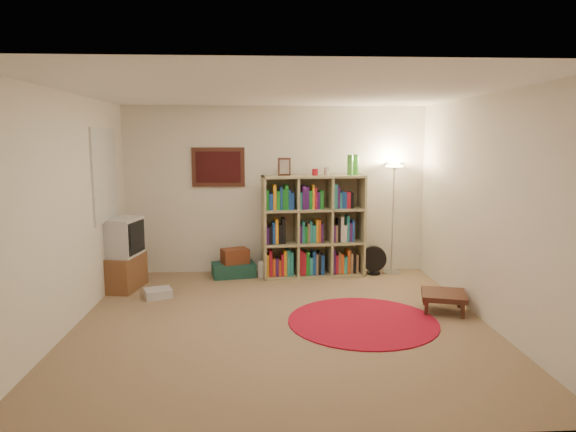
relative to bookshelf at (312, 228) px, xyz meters
name	(u,v)px	position (x,y,z in m)	size (l,w,h in m)	color
room	(276,209)	(-0.58, -1.91, 0.54)	(4.54, 4.54, 2.54)	#876C4F
bookshelf	(312,228)	(0.00, 0.00, 0.00)	(1.52, 0.57, 1.79)	#999066
floor_lamp	(394,182)	(1.22, 0.07, 0.67)	(0.41, 0.41, 1.67)	white
floor_fan	(374,260)	(0.94, 0.00, -0.50)	(0.38, 0.24, 0.43)	black
tv_stand	(121,255)	(-2.63, -0.55, -0.25)	(0.58, 0.74, 0.97)	brown
dvd_box	(158,293)	(-2.07, -0.96, -0.67)	(0.40, 0.37, 0.11)	silver
suitcase	(234,270)	(-1.15, 0.02, -0.62)	(0.68, 0.51, 0.20)	#163D34
wicker_basket	(235,256)	(-1.13, 0.01, -0.42)	(0.45, 0.39, 0.21)	#612B18
paper_towel	(262,270)	(-0.74, -0.07, -0.60)	(0.13, 0.13, 0.24)	silver
red_rug	(363,321)	(0.38, -2.00, -0.71)	(1.66, 1.66, 0.01)	maroon
side_table	(444,296)	(1.39, -1.70, -0.53)	(0.62, 0.62, 0.23)	#3A1C14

